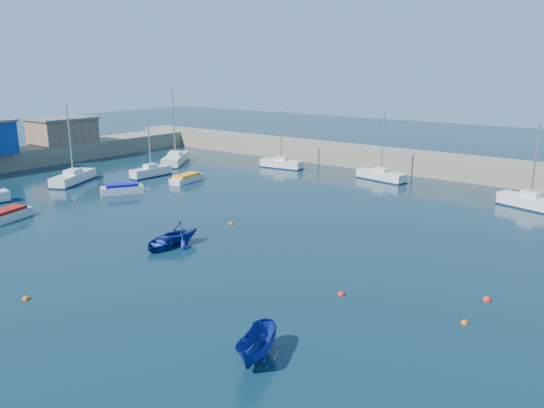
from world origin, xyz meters
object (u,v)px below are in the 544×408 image
Objects in this scene: sailboat_5 at (281,164)px; motorboat_2 at (187,178)px; dinghy_center at (162,242)px; sailboat_6 at (381,175)px; sailboat_2 at (73,178)px; dinghy_right at (257,346)px; sailboat_7 at (530,202)px; motorboat_0 at (6,215)px; brick_shed_a at (63,131)px; motorboat_1 at (122,189)px; dinghy_left at (178,233)px; sailboat_3 at (151,172)px; sailboat_4 at (175,159)px.

sailboat_5 reaches higher than motorboat_2.
sailboat_6 is at bearing 71.50° from dinghy_center.
sailboat_2 reaches higher than dinghy_right.
motorboat_2 is (-3.45, -13.82, -0.16)m from sailboat_5.
sailboat_2 is at bearing 131.77° from sailboat_7.
motorboat_0 is 16.75m from dinghy_center.
motorboat_0 is at bearing -39.93° from brick_shed_a.
sailboat_7 is at bearing -101.78° from sailboat_5.
sailboat_7 is 1.78× the size of motorboat_1.
sailboat_6 reaches higher than dinghy_right.
motorboat_2 is at bearing 121.67° from dinghy_right.
dinghy_right is at bearing -151.97° from sailboat_5.
sailboat_2 is 13.06m from motorboat_2.
sailboat_7 is 33.22m from dinghy_left.
dinghy_center is 1.38m from dinghy_left.
dinghy_left is (26.10, -7.55, 0.25)m from sailboat_2.
brick_shed_a is 0.99× the size of sailboat_6.
dinghy_left is at bearing 163.78° from sailboat_7.
dinghy_center is at bearing -173.35° from sailboat_6.
sailboat_4 is at bearing 120.26° from sailboat_3.
sailboat_2 is 2.76× the size of dinghy_left.
dinghy_right is at bearing -49.77° from sailboat_2.
motorboat_0 is at bearing -57.48° from motorboat_1.
sailboat_3 is (4.18, 7.93, -0.01)m from sailboat_2.
dinghy_left is at bearing -20.88° from brick_shed_a.
brick_shed_a reaches higher than motorboat_2.
sailboat_5 is at bearing 103.41° from sailboat_7.
motorboat_1 is 8.39m from motorboat_2.
sailboat_5 is at bearing 31.10° from sailboat_2.
dinghy_right is at bearing -18.55° from dinghy_left.
sailboat_3 is 0.89× the size of sailboat_6.
brick_shed_a is 44.45m from dinghy_left.
sailboat_3 is 17.07m from sailboat_5.
sailboat_5 is (13.37, 22.31, -0.03)m from sailboat_2.
sailboat_2 is 1.15× the size of sailboat_7.
motorboat_1 is 36.46m from dinghy_right.
sailboat_6 is 17.42m from sailboat_7.
sailboat_2 is 48.87m from sailboat_7.
sailboat_5 is 0.94× the size of sailboat_6.
sailboat_4 is at bearing 150.29° from motorboat_1.
motorboat_2 is (0.58, 20.88, -0.05)m from motorboat_0.
motorboat_0 is (24.66, -20.64, -3.62)m from brick_shed_a.
sailboat_5 is 1.64× the size of motorboat_2.
sailboat_6 reaches higher than dinghy_center.
sailboat_3 is 1.60× the size of motorboat_1.
sailboat_6 reaches higher than motorboat_2.
motorboat_1 is 19.07m from dinghy_center.
sailboat_5 is at bearing -10.68° from sailboat_4.
sailboat_2 is at bearing 108.61° from motorboat_0.
sailboat_7 reaches higher than sailboat_5.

